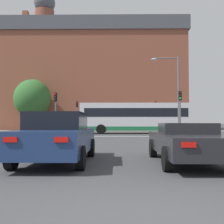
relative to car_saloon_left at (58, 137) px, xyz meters
The scene contains 16 objects.
stop_line_strip 15.63m from the car_saloon_left, 82.34° to the left, with size 8.40×0.30×0.01m, color silver.
far_pavement 31.04m from the car_saloon_left, 86.15° to the left, with size 69.34×2.50×0.01m, color gray.
brick_civic_building 40.73m from the car_saloon_left, 92.75° to the left, with size 29.95×13.05×24.11m.
car_saloon_left is the anchor object (origin of this frame).
car_roadster_right 4.00m from the car_saloon_left, ahead, with size 2.01×4.76×1.22m.
bus_crossing_lead 21.75m from the car_saloon_left, 79.64° to the left, with size 11.66×2.74×3.24m.
traffic_light_near_left 16.97m from the car_saloon_left, 102.41° to the left, with size 0.26×0.31×3.91m.
traffic_light_far_right 31.26m from the car_saloon_left, 76.29° to the left, with size 0.26×0.31×4.17m.
traffic_light_far_left 30.95m from the car_saloon_left, 96.79° to the left, with size 0.26×0.31×4.16m.
traffic_light_near_right 17.84m from the car_saloon_left, 64.96° to the left, with size 0.26×0.31×3.99m.
street_lamp_junction 18.18m from the car_saloon_left, 66.86° to the left, with size 2.50×0.36×7.13m.
pedestrian_waiting 30.91m from the car_saloon_left, 99.30° to the left, with size 0.45×0.35×1.59m.
pedestrian_walking_east 31.26m from the car_saloon_left, 100.90° to the left, with size 0.45×0.43×1.84m.
pedestrian_walking_west 31.24m from the car_saloon_left, 93.50° to the left, with size 0.35×0.45×1.70m.
tree_by_building 33.14m from the car_saloon_left, 107.98° to the left, with size 5.24×5.24×7.37m.
tree_kerbside 37.02m from the car_saloon_left, 101.48° to the left, with size 4.49×4.49×6.78m.
Camera 1 is at (-0.28, -3.45, 1.25)m, focal length 45.00 mm.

